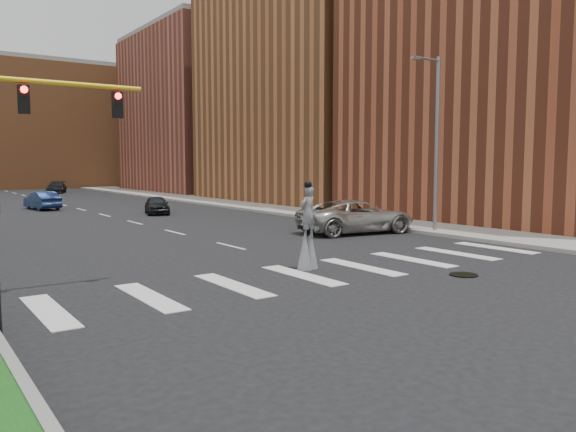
% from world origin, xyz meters
% --- Properties ---
extents(ground_plane, '(160.00, 160.00, 0.00)m').
position_xyz_m(ground_plane, '(0.00, 0.00, 0.00)').
color(ground_plane, black).
rests_on(ground_plane, ground).
extents(sidewalk_right, '(5.00, 90.00, 0.18)m').
position_xyz_m(sidewalk_right, '(12.50, 25.00, 0.09)').
color(sidewalk_right, gray).
rests_on(sidewalk_right, ground).
extents(manhole, '(0.90, 0.90, 0.04)m').
position_xyz_m(manhole, '(3.00, -2.00, 0.02)').
color(manhole, black).
rests_on(manhole, ground).
extents(building_near, '(16.00, 20.00, 22.00)m').
position_xyz_m(building_near, '(22.00, 8.00, 11.00)').
color(building_near, brown).
rests_on(building_near, ground).
extents(building_mid, '(16.00, 22.00, 24.00)m').
position_xyz_m(building_mid, '(22.00, 30.00, 12.00)').
color(building_mid, '#9F5B32').
rests_on(building_mid, ground).
extents(building_far, '(16.00, 22.00, 20.00)m').
position_xyz_m(building_far, '(22.00, 54.00, 10.00)').
color(building_far, '#994A38').
rests_on(building_far, ground).
extents(building_backdrop, '(26.00, 14.00, 18.00)m').
position_xyz_m(building_backdrop, '(6.00, 78.00, 9.00)').
color(building_backdrop, '#9F5B32').
rests_on(building_backdrop, ground).
extents(streetlight, '(2.05, 0.20, 9.00)m').
position_xyz_m(streetlight, '(10.90, 6.00, 4.90)').
color(streetlight, slate).
rests_on(streetlight, ground).
extents(stilt_performer, '(0.83, 0.59, 3.03)m').
position_xyz_m(stilt_performer, '(-0.45, 1.80, 1.21)').
color(stilt_performer, '#321E14').
rests_on(stilt_performer, ground).
extents(suv_crossing, '(6.59, 3.81, 1.73)m').
position_xyz_m(suv_crossing, '(7.69, 8.39, 0.86)').
color(suv_crossing, '#B6B4AC').
rests_on(suv_crossing, ground).
extents(car_near, '(2.53, 4.08, 1.30)m').
position_xyz_m(car_near, '(3.39, 24.85, 0.65)').
color(car_near, black).
rests_on(car_near, ground).
extents(car_mid, '(2.11, 4.55, 1.44)m').
position_xyz_m(car_mid, '(-2.52, 33.66, 0.72)').
color(car_mid, navy).
rests_on(car_mid, ground).
extents(car_far, '(3.48, 5.25, 1.41)m').
position_xyz_m(car_far, '(4.29, 59.23, 0.71)').
color(car_far, black).
rests_on(car_far, ground).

